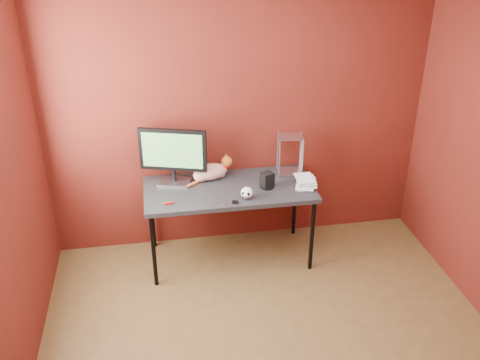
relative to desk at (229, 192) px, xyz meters
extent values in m
cube|color=#51150F|center=(0.15, 0.38, 0.60)|extent=(3.50, 0.02, 2.60)
cube|color=black|center=(0.00, 0.00, 0.03)|extent=(1.50, 0.70, 0.04)
cylinder|color=black|center=(-0.70, -0.30, -0.34)|extent=(0.04, 0.04, 0.71)
cylinder|color=black|center=(0.70, -0.30, -0.34)|extent=(0.04, 0.04, 0.71)
cylinder|color=black|center=(-0.70, 0.30, -0.34)|extent=(0.04, 0.04, 0.71)
cylinder|color=black|center=(0.70, 0.30, -0.34)|extent=(0.04, 0.04, 0.71)
cube|color=#A9A8AD|center=(-0.47, 0.17, 0.06)|extent=(0.32, 0.27, 0.02)
cylinder|color=black|center=(-0.47, 0.17, 0.13)|extent=(0.04, 0.04, 0.12)
cube|color=black|center=(-0.47, 0.17, 0.38)|extent=(0.58, 0.21, 0.39)
cube|color=#155217|center=(-0.47, 0.17, 0.38)|extent=(0.51, 0.16, 0.32)
ellipsoid|color=#C8552A|center=(-0.14, 0.19, 0.12)|extent=(0.34, 0.23, 0.15)
ellipsoid|color=#C8552A|center=(-0.23, 0.17, 0.11)|extent=(0.17, 0.17, 0.12)
sphere|color=silver|center=(-0.05, 0.21, 0.10)|extent=(0.10, 0.10, 0.10)
sphere|color=#C36326|center=(0.01, 0.22, 0.20)|extent=(0.10, 0.10, 0.10)
cone|color=#C36326|center=(0.02, 0.20, 0.25)|extent=(0.03, 0.03, 0.04)
cone|color=#C36326|center=(0.01, 0.25, 0.25)|extent=(0.03, 0.03, 0.04)
cylinder|color=#BA0C10|center=(0.00, 0.22, 0.16)|extent=(0.07, 0.07, 0.01)
cylinder|color=#C36326|center=(-0.30, 0.10, 0.06)|extent=(0.15, 0.12, 0.03)
ellipsoid|color=silver|center=(0.12, -0.22, 0.10)|extent=(0.11, 0.11, 0.10)
ellipsoid|color=black|center=(0.10, -0.27, 0.12)|extent=(0.03, 0.02, 0.03)
ellipsoid|color=black|center=(0.14, -0.27, 0.12)|extent=(0.03, 0.02, 0.03)
cube|color=black|center=(0.12, -0.27, 0.09)|extent=(0.06, 0.03, 0.01)
cylinder|color=black|center=(0.33, -0.06, 0.06)|extent=(0.13, 0.13, 0.02)
cube|color=black|center=(0.33, -0.06, 0.13)|extent=(0.13, 0.12, 0.13)
imported|color=beige|center=(0.61, -0.06, 0.16)|extent=(0.22, 0.25, 0.21)
imported|color=beige|center=(0.61, -0.06, 0.37)|extent=(0.20, 0.24, 0.21)
imported|color=beige|center=(0.61, -0.06, 0.58)|extent=(0.18, 0.23, 0.21)
imported|color=beige|center=(0.61, -0.06, 0.80)|extent=(0.16, 0.22, 0.21)
cylinder|color=#A9A8AD|center=(0.50, 0.11, 0.24)|extent=(0.01, 0.01, 0.37)
cylinder|color=#A9A8AD|center=(0.71, 0.11, 0.24)|extent=(0.01, 0.01, 0.37)
cylinder|color=#A9A8AD|center=(0.50, 0.29, 0.24)|extent=(0.01, 0.01, 0.37)
cylinder|color=#A9A8AD|center=(0.71, 0.29, 0.24)|extent=(0.01, 0.01, 0.37)
cube|color=#A9A8AD|center=(0.60, 0.20, 0.06)|extent=(0.24, 0.20, 0.01)
cube|color=#A9A8AD|center=(0.60, 0.20, 0.41)|extent=(0.24, 0.20, 0.01)
cube|color=#A20E0C|center=(-0.54, -0.21, 0.06)|extent=(0.08, 0.04, 0.02)
cube|color=black|center=(0.01, -0.29, 0.06)|extent=(0.06, 0.04, 0.02)
cylinder|color=#A9A8AD|center=(-0.09, -0.29, 0.05)|extent=(0.04, 0.04, 0.00)
camera|label=1|loc=(-0.61, -4.13, 2.29)|focal=40.00mm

